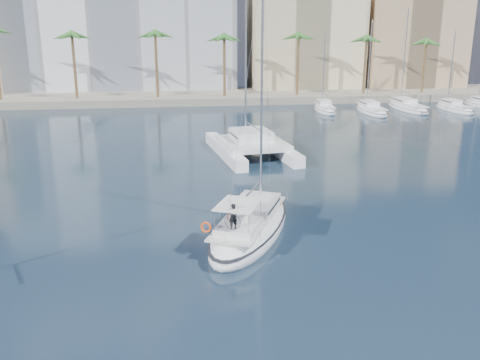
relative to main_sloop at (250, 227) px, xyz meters
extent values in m
plane|color=black|center=(-2.00, -0.60, -0.53)|extent=(160.00, 160.00, 0.00)
cube|color=gray|center=(-2.00, 60.40, 0.07)|extent=(120.00, 14.00, 1.20)
cube|color=white|center=(-14.00, 72.40, 13.47)|extent=(42.00, 16.00, 28.00)
cube|color=beige|center=(20.00, 69.40, 9.47)|extent=(20.00, 14.00, 20.00)
cube|color=tan|center=(40.00, 67.40, 8.47)|extent=(18.00, 12.00, 18.00)
cylinder|color=brown|center=(-2.00, 56.40, 4.72)|extent=(0.44, 0.44, 10.50)
sphere|color=#2F6826|center=(-2.00, 56.40, 9.97)|extent=(3.60, 3.60, 3.60)
cylinder|color=brown|center=(32.00, 56.40, 4.72)|extent=(0.44, 0.44, 10.50)
sphere|color=#2F6826|center=(32.00, 56.40, 9.97)|extent=(3.60, 3.60, 3.60)
ellipsoid|color=white|center=(0.00, 0.00, -0.17)|extent=(8.20, 12.23, 2.44)
ellipsoid|color=black|center=(0.00, 0.00, 0.17)|extent=(8.28, 12.35, 0.18)
cube|color=silver|center=(-0.09, -0.20, 0.75)|extent=(6.02, 9.12, 0.12)
cube|color=silver|center=(0.46, 1.03, 1.11)|extent=(3.86, 4.53, 0.60)
cube|color=black|center=(0.46, 1.03, 1.13)|extent=(3.69, 4.12, 0.14)
cylinder|color=#B7BABF|center=(1.02, 2.27, 8.50)|extent=(0.15, 0.15, 15.38)
cylinder|color=#B7BABF|center=(0.05, 0.11, 2.31)|extent=(2.04, 4.37, 0.11)
cube|color=silver|center=(-1.01, -2.26, 0.99)|extent=(3.23, 3.59, 0.36)
cube|color=silver|center=(-1.06, -2.37, 2.36)|extent=(3.23, 3.59, 0.04)
torus|color=silver|center=(-1.47, -3.29, 1.66)|extent=(0.90, 0.44, 0.96)
torus|color=#E6460C|center=(-2.97, -3.12, 1.36)|extent=(0.66, 0.44, 0.64)
imported|color=black|center=(-1.44, -3.10, 1.93)|extent=(0.65, 0.54, 1.52)
imported|color=#B31B1F|center=(-1.48, -1.51, 1.78)|extent=(0.72, 0.64, 1.22)
cube|color=white|center=(0.45, 20.77, 0.02)|extent=(3.00, 13.25, 1.10)
cube|color=white|center=(5.81, 21.52, 0.02)|extent=(3.00, 13.25, 1.10)
cube|color=silver|center=(3.22, 20.49, 0.77)|extent=(6.95, 8.02, 0.50)
cube|color=silver|center=(3.13, 21.15, 1.47)|extent=(4.14, 4.42, 1.00)
cube|color=black|center=(3.13, 21.15, 1.52)|extent=(4.09, 3.90, 0.18)
cylinder|color=#B7BABF|center=(2.86, 23.11, 9.77)|extent=(0.18, 0.18, 17.61)
ellipsoid|color=silver|center=(-1.23, 4.36, 0.00)|extent=(0.21, 0.39, 0.19)
sphere|color=silver|center=(-1.23, 4.55, 0.02)|extent=(0.10, 0.10, 0.10)
cube|color=gray|center=(-1.51, 4.36, 0.03)|extent=(0.45, 0.16, 0.11)
cube|color=gray|center=(-0.95, 4.36, 0.03)|extent=(0.45, 0.16, 0.11)
camera|label=1|loc=(-4.56, -30.99, 12.40)|focal=40.00mm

